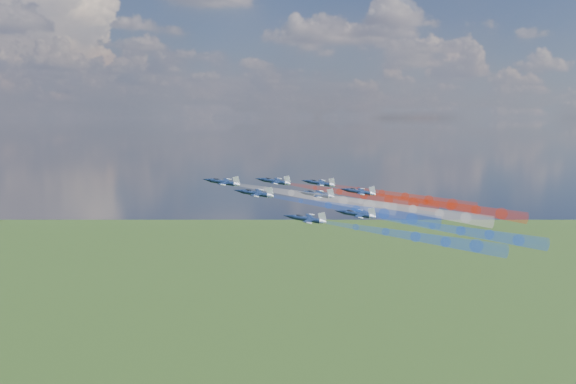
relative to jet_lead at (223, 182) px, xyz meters
name	(u,v)px	position (x,y,z in m)	size (l,w,h in m)	color
jet_lead	(223,182)	(0.00, 0.00, 0.00)	(8.43, 10.54, 2.81)	black
trail_lead	(317,197)	(23.61, -9.36, -3.76)	(3.51, 42.03, 3.51)	white
jet_inner_left	(255,193)	(5.80, -13.04, -1.79)	(8.43, 10.54, 2.81)	black
trail_inner_left	(356,209)	(29.41, -22.40, -5.55)	(3.51, 42.03, 3.51)	blue
jet_inner_right	(274,181)	(16.14, 6.47, -0.80)	(8.43, 10.54, 2.81)	black
trail_inner_right	(364,195)	(39.75, -2.89, -4.56)	(3.51, 42.03, 3.51)	red
jet_outer_left	(307,219)	(14.44, -28.47, -6.48)	(8.43, 10.54, 2.81)	black
trail_outer_left	(416,237)	(38.05, -37.83, -10.25)	(3.51, 42.03, 3.51)	blue
jet_center_third	(317,194)	(23.87, -8.36, -3.17)	(8.43, 10.54, 2.81)	black
trail_center_third	(413,210)	(47.47, -17.72, -6.94)	(3.51, 42.03, 3.51)	white
jet_outer_right	(320,183)	(31.72, 12.07, -2.28)	(8.43, 10.54, 2.81)	black
trail_outer_right	(405,197)	(55.33, 2.71, -6.04)	(3.51, 42.03, 3.51)	red
jet_rear_left	(357,214)	(29.17, -23.60, -6.58)	(8.43, 10.54, 2.81)	black
trail_rear_left	(461,231)	(52.77, -32.96, -10.34)	(3.51, 42.03, 3.51)	blue
jet_rear_right	(359,192)	(38.35, -2.79, -3.50)	(8.43, 10.54, 2.81)	black
trail_rear_right	(451,206)	(61.95, -12.14, -7.27)	(3.51, 42.03, 3.51)	red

